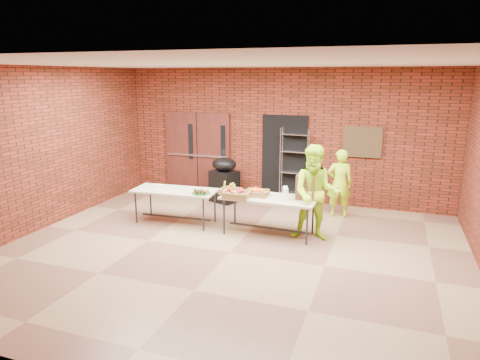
{
  "coord_description": "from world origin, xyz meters",
  "views": [
    {
      "loc": [
        2.5,
        -6.5,
        3.01
      ],
      "look_at": [
        -0.31,
        1.4,
        0.96
      ],
      "focal_mm": 32.0,
      "sensor_mm": 36.0,
      "label": 1
    }
  ],
  "objects_px": {
    "table_right": "(269,200)",
    "volunteer_man": "(316,193)",
    "wire_rack": "(294,166)",
    "table_left": "(175,192)",
    "coffee_dispenser": "(306,187)",
    "covered_grill": "(224,180)",
    "volunteer_woman": "(340,183)"
  },
  "relations": [
    {
      "from": "coffee_dispenser",
      "to": "volunteer_man",
      "type": "distance_m",
      "value": 0.23
    },
    {
      "from": "coffee_dispenser",
      "to": "covered_grill",
      "type": "distance_m",
      "value": 2.87
    },
    {
      "from": "table_left",
      "to": "volunteer_man",
      "type": "distance_m",
      "value": 2.91
    },
    {
      "from": "table_left",
      "to": "coffee_dispenser",
      "type": "relative_size",
      "value": 3.84
    },
    {
      "from": "covered_grill",
      "to": "volunteer_woman",
      "type": "bearing_deg",
      "value": 15.74
    },
    {
      "from": "covered_grill",
      "to": "volunteer_woman",
      "type": "xyz_separation_m",
      "value": [
        2.77,
        -0.23,
        0.2
      ]
    },
    {
      "from": "table_right",
      "to": "volunteer_woman",
      "type": "height_order",
      "value": "volunteer_woman"
    },
    {
      "from": "wire_rack",
      "to": "table_right",
      "type": "relative_size",
      "value": 0.99
    },
    {
      "from": "volunteer_man",
      "to": "volunteer_woman",
      "type": "bearing_deg",
      "value": 73.18
    },
    {
      "from": "covered_grill",
      "to": "volunteer_man",
      "type": "height_order",
      "value": "volunteer_man"
    },
    {
      "from": "volunteer_woman",
      "to": "volunteer_man",
      "type": "bearing_deg",
      "value": 67.14
    },
    {
      "from": "coffee_dispenser",
      "to": "table_left",
      "type": "bearing_deg",
      "value": -177.21
    },
    {
      "from": "wire_rack",
      "to": "volunteer_man",
      "type": "distance_m",
      "value": 2.36
    },
    {
      "from": "table_right",
      "to": "covered_grill",
      "type": "xyz_separation_m",
      "value": [
        -1.62,
        1.77,
        -0.13
      ]
    },
    {
      "from": "coffee_dispenser",
      "to": "covered_grill",
      "type": "bearing_deg",
      "value": 144.59
    },
    {
      "from": "covered_grill",
      "to": "volunteer_man",
      "type": "distance_m",
      "value": 3.07
    },
    {
      "from": "table_right",
      "to": "volunteer_man",
      "type": "distance_m",
      "value": 0.91
    },
    {
      "from": "wire_rack",
      "to": "table_right",
      "type": "distance_m",
      "value": 2.23
    },
    {
      "from": "table_left",
      "to": "table_right",
      "type": "relative_size",
      "value": 0.97
    },
    {
      "from": "table_right",
      "to": "wire_rack",
      "type": "bearing_deg",
      "value": 91.8
    },
    {
      "from": "covered_grill",
      "to": "volunteer_man",
      "type": "xyz_separation_m",
      "value": [
        2.5,
        -1.74,
        0.35
      ]
    },
    {
      "from": "table_left",
      "to": "volunteer_man",
      "type": "height_order",
      "value": "volunteer_man"
    },
    {
      "from": "wire_rack",
      "to": "table_right",
      "type": "xyz_separation_m",
      "value": [
        0.01,
        -2.22,
        -0.23
      ]
    },
    {
      "from": "coffee_dispenser",
      "to": "volunteer_man",
      "type": "height_order",
      "value": "volunteer_man"
    },
    {
      "from": "table_right",
      "to": "coffee_dispenser",
      "type": "height_order",
      "value": "coffee_dispenser"
    },
    {
      "from": "covered_grill",
      "to": "wire_rack",
      "type": "bearing_deg",
      "value": 35.99
    },
    {
      "from": "table_right",
      "to": "volunteer_man",
      "type": "xyz_separation_m",
      "value": [
        0.88,
        0.03,
        0.21
      ]
    },
    {
      "from": "coffee_dispenser",
      "to": "volunteer_man",
      "type": "bearing_deg",
      "value": -26.13
    },
    {
      "from": "coffee_dispenser",
      "to": "covered_grill",
      "type": "height_order",
      "value": "coffee_dispenser"
    },
    {
      "from": "table_right",
      "to": "volunteer_man",
      "type": "relative_size",
      "value": 1.02
    },
    {
      "from": "covered_grill",
      "to": "volunteer_man",
      "type": "relative_size",
      "value": 0.61
    },
    {
      "from": "wire_rack",
      "to": "covered_grill",
      "type": "bearing_deg",
      "value": -160.22
    }
  ]
}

